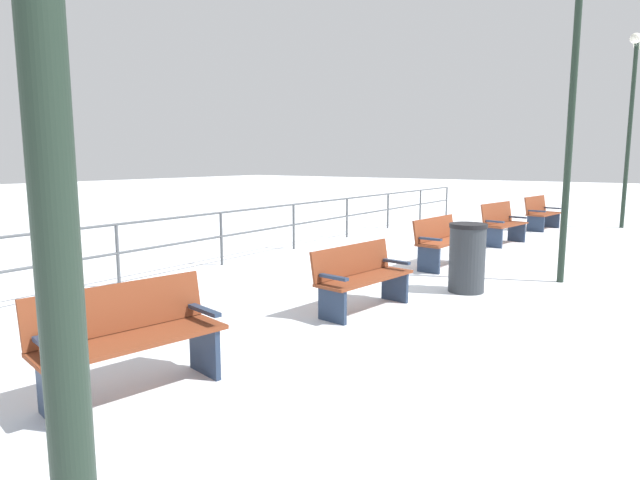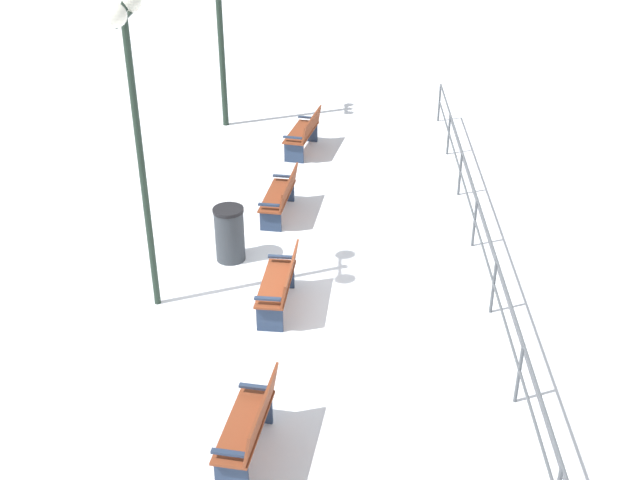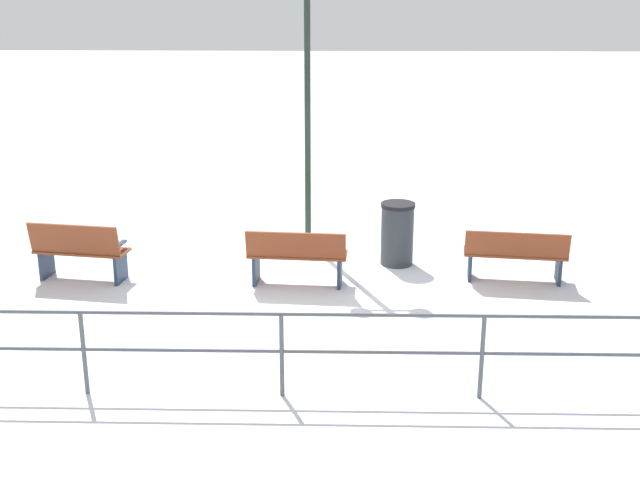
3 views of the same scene
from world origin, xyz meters
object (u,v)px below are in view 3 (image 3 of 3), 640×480
at_px(bench_third, 297,256).
at_px(bench_fourth, 79,251).
at_px(lamppost_middle, 307,19).
at_px(bench_second, 515,254).
at_px(trash_bin, 397,234).

height_order(bench_third, bench_fourth, bench_fourth).
distance_m(bench_third, lamppost_middle, 3.81).
distance_m(bench_second, bench_third, 3.23).
relative_size(bench_fourth, trash_bin, 1.45).
bearing_deg(bench_second, bench_fourth, 98.30).
distance_m(bench_second, bench_fourth, 6.46).
bearing_deg(bench_fourth, trash_bin, -70.82).
bearing_deg(trash_bin, bench_second, -114.29).
xyz_separation_m(bench_third, lamppost_middle, (2.00, -0.09, 3.25)).
distance_m(bench_fourth, trash_bin, 4.84).
bearing_deg(lamppost_middle, bench_second, -119.33).
bearing_deg(bench_fourth, bench_second, -80.29).
bearing_deg(trash_bin, lamppost_middle, 55.32).
height_order(bench_third, lamppost_middle, lamppost_middle).
xyz_separation_m(bench_third, bench_fourth, (0.11, 3.23, 0.01)).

